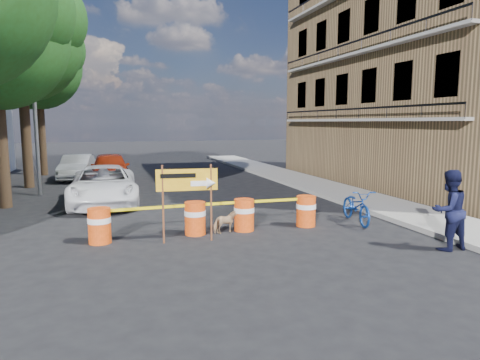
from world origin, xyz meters
TOP-DOWN VIEW (x-y plane):
  - ground at (0.00, 0.00)m, footprint 120.00×120.00m
  - sidewalk_east at (6.20, 6.00)m, footprint 2.40×40.00m
  - apartment_building at (12.00, 8.00)m, footprint 8.00×16.00m
  - tree_mid_b at (-6.73, 12.00)m, footprint 5.67×5.40m
  - tree_far at (-6.74, 17.00)m, footprint 5.04×4.80m
  - streetlamp at (-5.93, 9.50)m, footprint 1.25×0.18m
  - barrel_far_left at (-3.49, 1.20)m, footprint 0.58×0.58m
  - barrel_mid_left at (-1.01, 1.31)m, footprint 0.58×0.58m
  - barrel_mid_right at (0.39, 1.33)m, footprint 0.58×0.58m
  - barrel_far_right at (2.30, 1.29)m, footprint 0.58×0.58m
  - detour_sign at (-1.12, 0.63)m, footprint 1.55×0.31m
  - pedestrian at (4.50, -1.86)m, footprint 0.98×0.79m
  - bicycle at (3.94, 1.20)m, footprint 0.87×1.15m
  - dog at (-0.16, 1.20)m, footprint 0.80×0.56m
  - suv_white at (-3.41, 6.64)m, footprint 2.45×5.19m
  - sedan_red at (-3.12, 12.33)m, footprint 1.91×4.54m
  - sedan_silver at (-4.80, 14.39)m, footprint 1.84×4.15m

SIDE VIEW (x-z plane):
  - ground at x=0.00m, z-range 0.00..0.00m
  - sidewalk_east at x=6.20m, z-range 0.00..0.15m
  - dog at x=-0.16m, z-range 0.00..0.62m
  - barrel_far_left at x=-3.49m, z-range 0.02..0.92m
  - barrel_mid_left at x=-1.01m, z-range 0.02..0.92m
  - barrel_mid_right at x=0.39m, z-range 0.02..0.92m
  - barrel_far_right at x=2.30m, z-range 0.02..0.92m
  - sedan_silver at x=-4.80m, z-range 0.00..1.32m
  - suv_white at x=-3.41m, z-range 0.00..1.43m
  - sedan_red at x=-3.12m, z-range 0.00..1.53m
  - pedestrian at x=4.50m, z-range 0.00..1.94m
  - bicycle at x=3.94m, z-range 0.00..1.99m
  - detour_sign at x=-1.12m, z-range 0.47..2.46m
  - streetlamp at x=-5.93m, z-range 0.38..8.38m
  - apartment_building at x=12.00m, z-range 0.00..12.00m
  - tree_far at x=-6.74m, z-range 1.80..10.64m
  - tree_mid_b at x=-6.73m, z-range 1.90..11.53m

